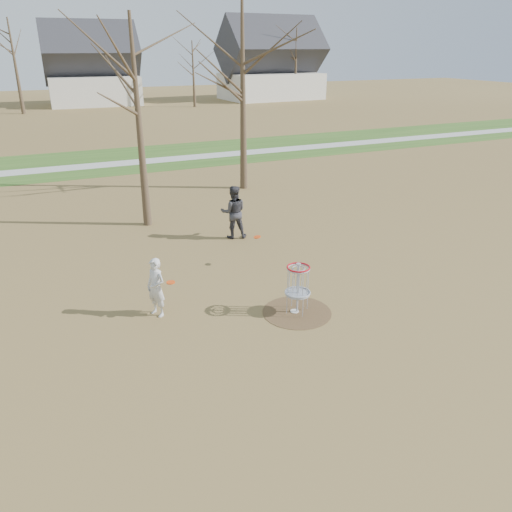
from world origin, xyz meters
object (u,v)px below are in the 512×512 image
Objects in this scene: player_throwing at (234,212)px; disc_grounded at (295,311)px; player_standing at (156,288)px; disc_golf_basket at (298,281)px.

player_throwing reaches higher than disc_grounded.
player_standing reaches higher than disc_golf_basket.
disc_golf_basket is at bearing -47.78° from disc_grounded.
disc_grounded is (3.28, -1.30, -0.76)m from player_standing.
player_standing is 3.61m from disc_grounded.
player_throwing reaches higher than disc_golf_basket.
disc_golf_basket is (-0.54, -5.82, -0.04)m from player_throwing.
player_throwing is at bearing 109.69° from player_standing.
player_throwing is 5.88m from disc_grounded.
disc_grounded is 0.16× the size of disc_golf_basket.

